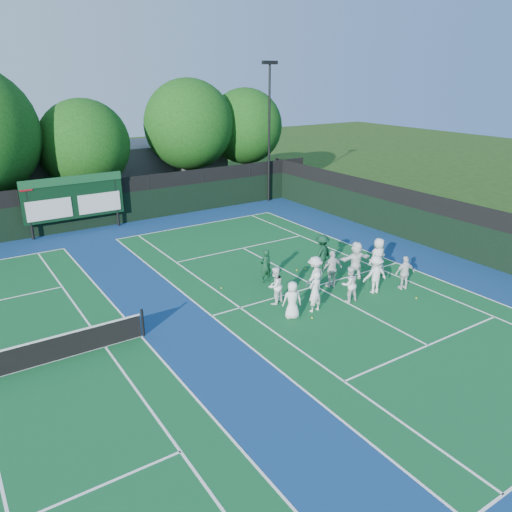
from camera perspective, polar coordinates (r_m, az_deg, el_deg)
ground at (r=22.73m, az=8.42°, el=-4.31°), size 120.00×120.00×0.00m
court_apron at (r=20.40m, az=-6.37°, el=-7.20°), size 34.00×32.00×0.01m
near_court at (r=23.41m, az=6.81°, el=-3.45°), size 11.05×23.85×0.01m
back_fence at (r=33.25m, az=-18.45°, el=5.29°), size 34.00×0.08×3.00m
divider_fence_right at (r=29.28m, az=20.62°, el=3.07°), size 0.08×32.00×3.00m
scoreboard at (r=32.43m, az=-20.13°, el=6.25°), size 6.00×0.21×3.55m
clubhouse at (r=41.71m, az=-16.26°, el=9.31°), size 18.00×6.00×4.00m
light_pole_right at (r=37.81m, az=1.53°, el=15.62°), size 1.20×0.30×10.12m
tree_c at (r=36.33m, az=-18.81°, el=11.72°), size 6.06×6.06×7.81m
tree_d at (r=38.93m, az=-7.53°, el=14.45°), size 6.66×6.66×9.03m
tree_e at (r=41.38m, az=-1.13°, el=14.42°), size 5.93×5.93×8.26m
tennis_ball_0 at (r=20.45m, az=6.42°, el=-7.03°), size 0.07×0.07×0.07m
tennis_ball_1 at (r=25.12m, az=4.67°, el=-1.61°), size 0.07×0.07×0.07m
tennis_ball_2 at (r=23.12m, az=17.85°, el=-4.59°), size 0.07×0.07×0.07m
tennis_ball_3 at (r=23.05m, az=-3.98°, el=-3.67°), size 0.07×0.07×0.07m
tennis_ball_4 at (r=25.31m, az=5.65°, el=-1.47°), size 0.07×0.07×0.07m
tennis_ball_5 at (r=26.25m, az=13.80°, el=-1.17°), size 0.07×0.07×0.07m
player_front_0 at (r=20.11m, az=4.16°, el=-5.04°), size 0.91×0.76×1.58m
player_front_1 at (r=20.71m, az=6.76°, el=-4.06°), size 0.68×0.48×1.77m
player_front_2 at (r=21.86m, az=10.63°, el=-3.17°), size 0.85×0.70×1.61m
player_front_3 at (r=22.93m, az=13.47°, el=-2.05°), size 1.26×0.90×1.76m
player_front_4 at (r=23.67m, az=16.65°, el=-1.85°), size 1.01×0.66×1.59m
player_back_0 at (r=21.29m, az=2.18°, el=-3.41°), size 0.96×0.84×1.65m
player_back_1 at (r=22.15m, az=6.74°, el=-2.32°), size 1.32×0.98×1.83m
player_back_2 at (r=23.14m, az=8.70°, el=-1.48°), size 1.09×0.56×1.77m
player_back_3 at (r=24.23m, az=11.34°, el=-0.50°), size 1.82×0.93×1.88m
player_back_4 at (r=24.98m, az=13.80°, el=-0.07°), size 0.92×0.61×1.86m
coach_left at (r=23.41m, az=1.09°, el=-1.16°), size 0.63×0.44×1.64m
coach_right at (r=24.84m, az=7.54°, el=0.30°), size 1.37×0.98×1.92m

